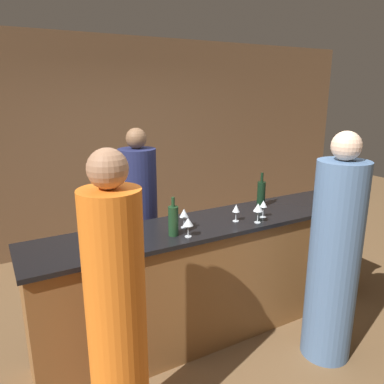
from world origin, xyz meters
name	(u,v)px	position (x,y,z in m)	size (l,w,h in m)	color
ground_plane	(213,329)	(0.00, 0.00, 0.00)	(14.00, 14.00, 0.00)	brown
back_wall	(118,144)	(0.00, 2.45, 1.40)	(8.00, 0.06, 2.80)	brown
bar_counter	(213,277)	(0.00, 0.00, 0.53)	(3.10, 0.61, 1.05)	brown
bartender	(140,228)	(-0.40, 0.71, 0.83)	(0.35, 0.35, 1.79)	#1E234C
guest_0	(117,321)	(-1.09, -0.69, 0.86)	(0.33, 0.33, 1.84)	orange
guest_1	(334,259)	(0.65, -0.72, 0.85)	(0.39, 0.39, 1.84)	#4C6B93
wine_bottle_0	(173,220)	(-0.44, -0.12, 1.17)	(0.08, 0.08, 0.30)	#19381E
wine_bottle_1	(261,194)	(0.60, 0.13, 1.18)	(0.08, 0.08, 0.33)	black
wine_glass_0	(236,209)	(0.15, -0.10, 1.16)	(0.06, 0.06, 0.15)	silver
wine_glass_1	(188,222)	(-0.36, -0.20, 1.16)	(0.08, 0.08, 0.15)	silver
wine_glass_2	(258,208)	(0.29, -0.21, 1.18)	(0.08, 0.08, 0.17)	silver
wine_glass_3	(184,214)	(-0.30, -0.01, 1.17)	(0.07, 0.07, 0.16)	silver
wine_glass_4	(263,205)	(0.41, -0.13, 1.17)	(0.06, 0.06, 0.15)	silver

